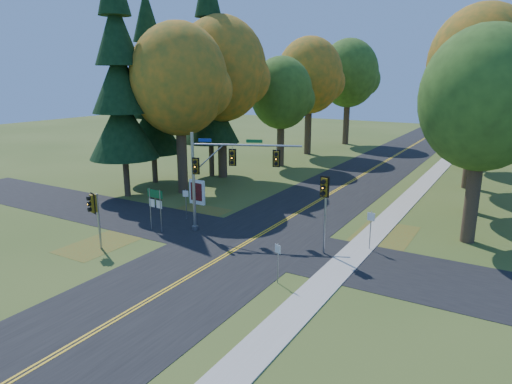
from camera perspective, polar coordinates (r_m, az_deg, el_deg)
The scene contains 30 objects.
ground at distance 26.60m, azimuth -3.01°, elevation -7.43°, with size 160.00×160.00×0.00m, color #394D1B.
road_main at distance 26.60m, azimuth -3.01°, elevation -7.41°, with size 8.00×160.00×0.02m, color black.
road_cross at distance 28.17m, azimuth -0.76°, elevation -6.12°, with size 60.00×6.00×0.02m, color black.
centerline_left at distance 26.64m, azimuth -3.19°, elevation -7.34°, with size 0.10×160.00×0.01m, color gold.
centerline_right at distance 26.54m, azimuth -2.83°, elevation -7.42°, with size 0.10×160.00×0.01m, color gold.
sidewalk_east at distance 23.99m, azimuth 9.64°, elevation -10.08°, with size 1.60×160.00×0.06m, color #9E998E.
leaf_patch_w_near at distance 33.29m, azimuth -8.57°, elevation -3.02°, with size 4.00×6.00×0.00m, color brown.
leaf_patch_e at distance 29.15m, azimuth 15.03°, elevation -5.92°, with size 3.50×8.00×0.00m, color brown.
leaf_patch_w_far at distance 29.25m, azimuth -18.80°, elevation -6.14°, with size 3.00×5.00×0.00m, color brown.
tree_w_a at distance 38.89m, azimuth -9.45°, elevation 13.64°, with size 8.00×8.00×14.15m.
tree_e_a at distance 29.42m, azimuth 26.76°, elevation 10.26°, with size 7.20×7.20×12.73m.
tree_w_b at distance 44.76m, azimuth -4.26°, elevation 14.99°, with size 8.60×8.60×15.38m.
tree_e_b at distance 36.23m, azimuth 26.73°, elevation 11.35°, with size 7.60×7.60×13.33m.
tree_w_c at distance 50.69m, azimuth 3.27°, elevation 12.20°, with size 6.80×6.80×11.91m.
tree_e_c at distance 44.40m, azimuth 26.40°, elevation 13.97°, with size 8.80×8.80×15.79m.
tree_w_d at distance 58.77m, azimuth 6.80°, elevation 14.22°, with size 8.20×8.20×14.56m.
tree_e_d at distance 53.62m, azimuth 26.29°, elevation 11.21°, with size 7.00×7.00×12.32m.
tree_w_e at distance 68.47m, azimuth 11.58°, elevation 14.30°, with size 8.40×8.40×14.97m.
tree_e_e at distance 64.20m, azimuth 28.31°, elevation 12.13°, with size 7.80×7.80×13.74m.
pine_a at distance 38.74m, azimuth -16.66°, elevation 12.79°, with size 5.60×5.60×19.48m.
pine_b at distance 43.36m, azimuth -13.04°, elevation 11.78°, with size 5.60×5.60×17.31m.
pine_c at distance 45.26m, azimuth -5.83°, elevation 14.10°, with size 5.60×5.60×20.56m.
traffic_mast at distance 28.86m, azimuth -4.55°, elevation 2.86°, with size 6.58×3.05×6.42m.
east_signal_pole at distance 25.32m, azimuth 8.57°, elevation -0.45°, with size 0.53×0.61×4.57m.
ped_signal_pole at distance 27.68m, azimuth -19.61°, elevation -1.85°, with size 0.52×0.62×3.41m.
route_sign_cluster at distance 30.06m, azimuth -12.48°, elevation -1.15°, with size 1.32×0.15×2.84m.
info_kiosk at distance 36.04m, azimuth -7.37°, elevation -0.03°, with size 1.41×0.24×1.95m.
reg_sign_e_north at distance 27.07m, azimuth 14.15°, elevation -3.85°, with size 0.45×0.09×2.35m.
reg_sign_e_south at distance 22.23m, azimuth 2.74°, elevation -8.00°, with size 0.38×0.18×2.07m.
reg_sign_w at distance 32.28m, azimuth -8.77°, elevation -0.87°, with size 0.40×0.15×2.15m.
Camera 1 is at (13.72, -20.53, 9.90)m, focal length 32.00 mm.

